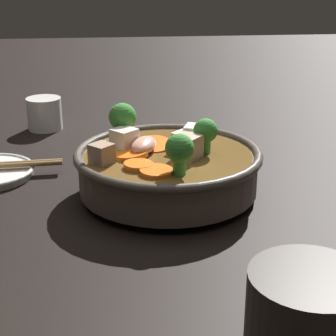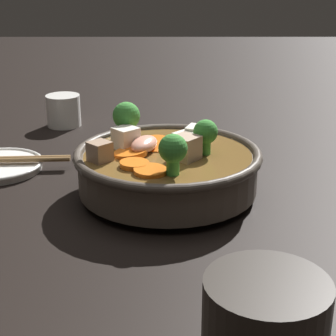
% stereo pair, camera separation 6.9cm
% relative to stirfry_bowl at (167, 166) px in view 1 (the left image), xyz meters
% --- Properties ---
extents(ground_plane, '(3.00, 3.00, 0.00)m').
position_rel_stirfry_bowl_xyz_m(ground_plane, '(-0.00, -0.00, -0.04)').
color(ground_plane, black).
extents(stirfry_bowl, '(0.24, 0.24, 0.11)m').
position_rel_stirfry_bowl_xyz_m(stirfry_bowl, '(0.00, 0.00, 0.00)').
color(stirfry_bowl, '#51473D').
rests_on(stirfry_bowl, ground_plane).
extents(tea_cup, '(0.06, 0.06, 0.06)m').
position_rel_stirfry_bowl_xyz_m(tea_cup, '(0.32, 0.19, -0.01)').
color(tea_cup, white).
rests_on(tea_cup, ground_plane).
extents(dark_mug, '(0.12, 0.09, 0.08)m').
position_rel_stirfry_bowl_xyz_m(dark_mug, '(-0.33, -0.07, -0.00)').
color(dark_mug, black).
rests_on(dark_mug, ground_plane).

